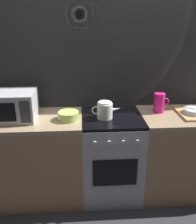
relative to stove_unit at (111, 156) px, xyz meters
The scene contains 10 objects.
ground_plane 0.45m from the stove_unit, 90.00° to the left, with size 8.00×8.00×0.00m, color #2D2D33.
back_wall 0.82m from the stove_unit, 90.00° to the left, with size 3.60×0.05×2.40m.
counter_left 0.90m from the stove_unit, behind, with size 1.20×0.60×0.90m.
stove_unit is the anchor object (origin of this frame).
counter_right 0.90m from the stove_unit, ahead, with size 1.20×0.60×0.90m.
microwave 1.13m from the stove_unit, behind, with size 0.46×0.35×0.27m.
kettle 0.54m from the stove_unit, 154.86° to the right, with size 0.28×0.15×0.17m.
mixing_bowl 0.65m from the stove_unit, behind, with size 0.20×0.20×0.08m, color #B7D166.
pitcher 0.74m from the stove_unit, 10.21° to the left, with size 0.16×0.11×0.20m.
dish_pile 0.95m from the stove_unit, ahead, with size 0.30×0.40×0.07m.
Camera 1 is at (-0.29, -2.28, 1.84)m, focal length 40.32 mm.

